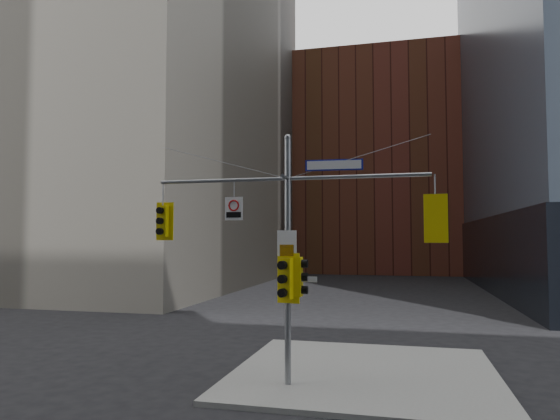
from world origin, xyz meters
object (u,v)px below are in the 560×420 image
at_px(traffic_light_pole_front, 286,278).
at_px(street_sign_blade, 334,165).
at_px(signal_assembly, 288,233).
at_px(regulatory_sign_arm, 234,208).
at_px(traffic_light_pole_side, 299,277).
at_px(traffic_light_west_arm, 163,221).
at_px(traffic_light_east_arm, 435,219).

xyz_separation_m(traffic_light_pole_front, street_sign_blade, (1.35, 0.27, 3.21)).
bearing_deg(signal_assembly, street_sign_blade, 0.12).
relative_size(signal_assembly, regulatory_sign_arm, 11.64).
height_order(traffic_light_pole_side, regulatory_sign_arm, regulatory_sign_arm).
height_order(traffic_light_west_arm, street_sign_blade, street_sign_blade).
height_order(signal_assembly, regulatory_sign_arm, signal_assembly).
bearing_deg(traffic_light_east_arm, traffic_light_pole_side, 0.66).
height_order(street_sign_blade, regulatory_sign_arm, street_sign_blade).
height_order(traffic_light_pole_front, regulatory_sign_arm, regulatory_sign_arm).
bearing_deg(regulatory_sign_arm, traffic_light_pole_side, 2.53).
relative_size(street_sign_blade, regulatory_sign_arm, 2.38).
bearing_deg(traffic_light_pole_front, street_sign_blade, 22.65).
relative_size(traffic_light_east_arm, traffic_light_pole_side, 1.16).
bearing_deg(signal_assembly, traffic_light_east_arm, 0.01).
relative_size(traffic_light_pole_side, traffic_light_pole_front, 0.79).
bearing_deg(street_sign_blade, traffic_light_pole_front, -171.85).
relative_size(signal_assembly, traffic_light_pole_front, 5.65).
height_order(signal_assembly, traffic_light_west_arm, signal_assembly).
height_order(traffic_light_east_arm, regulatory_sign_arm, regulatory_sign_arm).
bearing_deg(traffic_light_pole_side, traffic_light_east_arm, -89.79).
bearing_deg(regulatory_sign_arm, signal_assembly, 2.45).
xyz_separation_m(traffic_light_east_arm, street_sign_blade, (-2.73, 0.00, 1.55)).
height_order(traffic_light_pole_front, street_sign_blade, street_sign_blade).
height_order(signal_assembly, street_sign_blade, signal_assembly).
relative_size(traffic_light_west_arm, street_sign_blade, 0.72).
height_order(traffic_light_east_arm, street_sign_blade, street_sign_blade).
relative_size(traffic_light_pole_side, street_sign_blade, 0.68).
distance_m(traffic_light_east_arm, regulatory_sign_arm, 5.72).
bearing_deg(traffic_light_east_arm, signal_assembly, 0.76).
bearing_deg(traffic_light_pole_side, traffic_light_pole_front, 130.29).
distance_m(traffic_light_west_arm, regulatory_sign_arm, 2.35).
bearing_deg(traffic_light_west_arm, street_sign_blade, -0.19).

